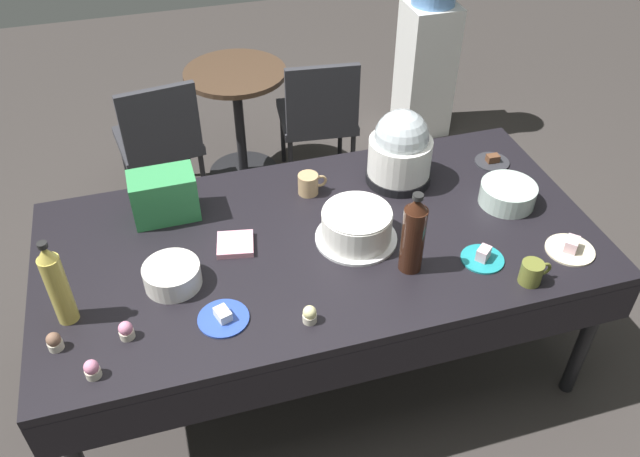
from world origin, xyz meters
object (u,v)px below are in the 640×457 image
(ceramic_snack_bowl, at_px, (172,275))
(soda_bottle_cola, at_px, (413,235))
(coffee_mug_olive, at_px, (532,272))
(water_cooler, at_px, (427,50))
(potluck_table, at_px, (320,250))
(soda_bottle_ginger_ale, at_px, (57,285))
(dessert_plate_charcoal, at_px, (492,161))
(dessert_plate_teal, at_px, (483,257))
(soda_carton, at_px, (164,196))
(maroon_chair_left, at_px, (159,137))
(dessert_plate_cobalt, at_px, (223,317))
(cupcake_mint, at_px, (126,331))
(round_cafe_table, at_px, (238,105))
(cupcake_lemon, at_px, (54,342))
(cupcake_vanilla, at_px, (310,315))
(dessert_plate_cream, at_px, (570,248))
(cupcake_cocoa, at_px, (92,369))
(glass_salad_bowl, at_px, (508,195))
(coffee_mug_tan, at_px, (309,184))
(frosted_layer_cake, at_px, (357,226))
(maroon_chair_right, at_px, (319,113))

(ceramic_snack_bowl, bearing_deg, soda_bottle_cola, -10.48)
(coffee_mug_olive, relative_size, water_cooler, 0.10)
(ceramic_snack_bowl, relative_size, soda_bottle_cola, 0.61)
(potluck_table, xyz_separation_m, soda_bottle_ginger_ale, (-0.95, -0.16, 0.22))
(dessert_plate_charcoal, height_order, soda_bottle_ginger_ale, soda_bottle_ginger_ale)
(ceramic_snack_bowl, relative_size, dessert_plate_teal, 1.26)
(soda_carton, bearing_deg, maroon_chair_left, 87.77)
(dessert_plate_cobalt, relative_size, cupcake_mint, 2.66)
(dessert_plate_charcoal, distance_m, round_cafe_table, 1.64)
(cupcake_lemon, xyz_separation_m, cupcake_vanilla, (0.83, -0.12, 0.00))
(cupcake_mint, bearing_deg, soda_bottle_cola, 2.77)
(water_cooler, bearing_deg, round_cafe_table, -171.43)
(dessert_plate_charcoal, xyz_separation_m, coffee_mug_olive, (-0.23, -0.73, 0.04))
(soda_bottle_ginger_ale, xyz_separation_m, round_cafe_table, (0.90, 1.75, -0.41))
(dessert_plate_cream, relative_size, cupcake_cocoa, 2.79)
(cupcake_lemon, distance_m, maroon_chair_left, 1.74)
(coffee_mug_olive, height_order, soda_carton, soda_carton)
(maroon_chair_left, relative_size, round_cafe_table, 1.18)
(dessert_plate_teal, relative_size, soda_carton, 0.63)
(ceramic_snack_bowl, height_order, round_cafe_table, ceramic_snack_bowl)
(cupcake_lemon, bearing_deg, dessert_plate_teal, -0.29)
(glass_salad_bowl, height_order, dessert_plate_cream, glass_salad_bowl)
(dessert_plate_cobalt, relative_size, soda_bottle_ginger_ale, 0.52)
(dessert_plate_charcoal, xyz_separation_m, soda_bottle_cola, (-0.63, -0.54, 0.15))
(cupcake_vanilla, distance_m, water_cooler, 2.62)
(coffee_mug_tan, bearing_deg, frosted_layer_cake, -74.42)
(coffee_mug_olive, relative_size, round_cafe_table, 0.17)
(glass_salad_bowl, relative_size, cupcake_vanilla, 3.46)
(frosted_layer_cake, relative_size, dessert_plate_cobalt, 1.81)
(cupcake_vanilla, distance_m, maroon_chair_right, 1.88)
(cupcake_cocoa, bearing_deg, cupcake_lemon, 127.74)
(cupcake_cocoa, distance_m, soda_bottle_cola, 1.17)
(dessert_plate_charcoal, xyz_separation_m, soda_carton, (-1.47, 0.03, 0.09))
(dessert_plate_charcoal, xyz_separation_m, soda_bottle_ginger_ale, (-1.86, -0.45, 0.15))
(dessert_plate_teal, height_order, coffee_mug_tan, coffee_mug_tan)
(round_cafe_table, bearing_deg, soda_carton, -111.94)
(maroon_chair_left, bearing_deg, coffee_mug_olive, -56.31)
(cupcake_mint, bearing_deg, cupcake_cocoa, -130.20)
(dessert_plate_teal, bearing_deg, dessert_plate_cobalt, -178.74)
(dessert_plate_cream, distance_m, cupcake_vanilla, 1.07)
(coffee_mug_olive, bearing_deg, round_cafe_table, 109.47)
(dessert_plate_cobalt, xyz_separation_m, soda_bottle_ginger_ale, (-0.51, 0.16, 0.15))
(soda_bottle_cola, relative_size, coffee_mug_tan, 2.67)
(dessert_plate_teal, relative_size, maroon_chair_left, 0.19)
(coffee_mug_olive, xyz_separation_m, maroon_chair_right, (-0.28, 1.82, -0.30))
(cupcake_mint, bearing_deg, frosted_layer_cake, 16.10)
(dessert_plate_cobalt, xyz_separation_m, cupcake_mint, (-0.32, 0.01, 0.02))
(dessert_plate_cobalt, distance_m, maroon_chair_right, 1.90)
(cupcake_vanilla, xyz_separation_m, coffee_mug_olive, (0.83, -0.04, 0.01))
(dessert_plate_teal, xyz_separation_m, coffee_mug_olive, (0.11, -0.15, 0.03))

